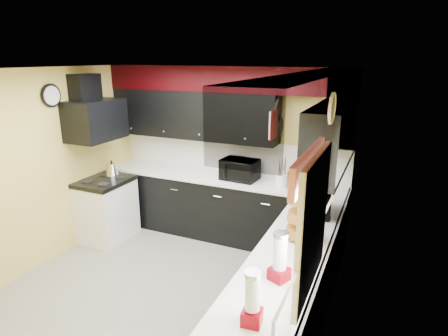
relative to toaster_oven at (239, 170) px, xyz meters
name	(u,v)px	position (x,y,z in m)	size (l,w,h in m)	color
ground	(167,288)	(-0.30, -1.50, -1.09)	(3.60, 3.60, 0.00)	gray
wall_back	(228,151)	(-0.30, 0.30, 0.16)	(3.60, 0.06, 2.50)	#E0C666
wall_right	(332,216)	(1.50, -1.50, 0.16)	(0.06, 3.60, 2.50)	#E0C666
wall_left	(43,169)	(-2.10, -1.50, 0.16)	(0.06, 3.60, 2.50)	#E0C666
ceiling	(156,69)	(-0.30, -1.50, 1.41)	(3.60, 3.60, 0.06)	white
cab_back	(220,208)	(-0.30, 0.00, -0.64)	(3.60, 0.60, 0.90)	black
cab_right	(287,303)	(1.20, -1.80, -0.64)	(0.60, 3.00, 0.90)	black
counter_back	(220,178)	(-0.30, 0.00, -0.17)	(3.62, 0.64, 0.04)	white
counter_right	(289,257)	(1.20, -1.80, -0.17)	(0.64, 3.02, 0.04)	white
splash_back	(228,155)	(-0.30, 0.29, 0.10)	(3.60, 0.02, 0.50)	white
splash_right	(331,222)	(1.49, -1.50, 0.10)	(0.02, 3.60, 0.50)	white
upper_back	(193,115)	(-0.80, 0.13, 0.71)	(2.60, 0.35, 0.70)	black
upper_right	(333,135)	(1.32, -0.60, 0.71)	(0.35, 1.80, 0.70)	black
soffit_back	(223,79)	(-0.30, 0.12, 1.24)	(3.60, 0.36, 0.35)	black
soffit_right	(317,95)	(1.32, -1.68, 1.24)	(0.36, 3.24, 0.35)	black
stove	(107,211)	(-1.80, -0.75, -0.66)	(0.60, 0.75, 0.86)	white
cooktop	(104,181)	(-1.80, -0.75, -0.20)	(0.62, 0.77, 0.06)	black
hood	(96,120)	(-1.85, -0.75, 0.69)	(0.50, 0.78, 0.55)	black
hood_duct	(85,89)	(-1.98, -0.75, 1.11)	(0.24, 0.40, 0.40)	black
window	(313,224)	(1.48, -2.40, 0.46)	(0.03, 0.86, 0.96)	white
valance	(309,165)	(1.43, -2.40, 0.86)	(0.04, 0.88, 0.20)	red
pan_top	(278,106)	(0.52, 0.05, 0.91)	(0.03, 0.22, 0.40)	black
pan_mid	(275,127)	(0.52, -0.08, 0.66)	(0.03, 0.28, 0.46)	black
pan_low	(280,126)	(0.52, 0.18, 0.63)	(0.03, 0.24, 0.42)	black
cut_board	(273,124)	(0.53, -0.20, 0.71)	(0.03, 0.26, 0.35)	white
baskets	(302,216)	(1.22, -1.45, 0.09)	(0.27, 0.27, 0.50)	brown
clock	(51,96)	(-2.07, -1.25, 1.06)	(0.03, 0.30, 0.30)	black
deco_plate	(332,108)	(1.47, -1.85, 1.16)	(0.03, 0.24, 0.24)	white
toaster_oven	(239,170)	(0.00, 0.00, 0.00)	(0.51, 0.42, 0.29)	black
microwave	(313,201)	(1.18, -0.77, 0.00)	(0.52, 0.35, 0.29)	black
utensil_crock	(282,181)	(0.63, -0.05, -0.06)	(0.16, 0.16, 0.17)	white
knife_block	(294,178)	(0.77, 0.05, -0.03)	(0.10, 0.14, 0.23)	black
kettle	(112,169)	(-1.84, -0.52, -0.08)	(0.20, 0.20, 0.18)	#A8A8AD
dispenser_a	(280,258)	(1.22, -2.20, 0.04)	(0.14, 0.14, 0.37)	maroon
dispenser_b	(252,301)	(1.20, -2.76, 0.03)	(0.13, 0.13, 0.35)	#5D1609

